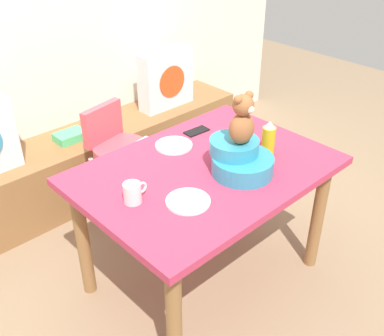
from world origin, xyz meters
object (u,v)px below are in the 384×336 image
pillow_floral_right (166,79)px  dining_table (205,185)px  teddy_bear (242,120)px  ketchup_bottle (268,139)px  infant_seat_teal (240,159)px  dinner_plate_near (174,145)px  cell_phone (197,131)px  coffee_mug (133,193)px  book_stack (70,136)px  dinner_plate_far (188,201)px  highchair (119,150)px

pillow_floral_right → dining_table: (-0.74, -1.18, -0.05)m
teddy_bear → ketchup_bottle: teddy_bear is taller
infant_seat_teal → dinner_plate_near: 0.42m
cell_phone → coffee_mug: bearing=117.2°
infant_seat_teal → cell_phone: size_ratio=2.29×
book_stack → cell_phone: size_ratio=1.39×
dinner_plate_far → infant_seat_teal: bearing=2.9°
book_stack → dinner_plate_near: dinner_plate_near is taller
infant_seat_teal → cell_phone: 0.47m
pillow_floral_right → infant_seat_teal: size_ratio=1.33×
pillow_floral_right → cell_phone: 1.01m
highchair → infant_seat_teal: bearing=-84.3°
dining_table → cell_phone: bearing=53.1°
infant_seat_teal → ketchup_bottle: bearing=4.3°
infant_seat_teal → dinner_plate_far: 0.36m
book_stack → teddy_bear: teddy_bear is taller
dinner_plate_far → book_stack: bearing=82.9°
book_stack → coffee_mug: 1.27m
book_stack → coffee_mug: size_ratio=1.67×
coffee_mug → cell_phone: size_ratio=0.83×
dinner_plate_near → cell_phone: size_ratio=1.39×
cell_phone → dinner_plate_near: bearing=104.2°
highchair → dinner_plate_far: (-0.27, -0.92, 0.22)m
highchair → dinner_plate_near: size_ratio=3.95×
dinner_plate_far → cell_phone: 0.68m
pillow_floral_right → book_stack: bearing=178.6°
teddy_bear → dinner_plate_far: 0.45m
book_stack → cell_phone: 0.99m
coffee_mug → teddy_bear: bearing=-16.2°
highchair → coffee_mug: (-0.44, -0.75, 0.27)m
pillow_floral_right → cell_phone: bearing=-120.5°
infant_seat_teal → teddy_bear: 0.21m
dining_table → teddy_bear: 0.42m
book_stack → highchair: (0.10, -0.44, 0.03)m
highchair → coffee_mug: size_ratio=6.58×
dining_table → dinner_plate_near: 0.29m
dinner_plate_near → dinner_plate_far: (-0.29, -0.43, 0.00)m
infant_seat_teal → coffee_mug: (-0.53, 0.15, -0.02)m
book_stack → pillow_floral_right: bearing=-1.4°
pillow_floral_right → cell_phone: (-0.51, -0.87, 0.06)m
book_stack → ketchup_bottle: size_ratio=1.08×
dinner_plate_far → cell_phone: (0.50, 0.46, -0.00)m
book_stack → ketchup_bottle: ketchup_bottle is taller
pillow_floral_right → teddy_bear: (-0.65, -1.32, 0.34)m
teddy_bear → pillow_floral_right: bearing=63.7°
coffee_mug → dinner_plate_near: (0.46, 0.25, -0.04)m
book_stack → dinner_plate_near: size_ratio=1.00×
coffee_mug → cell_phone: coffee_mug is taller
pillow_floral_right → dinner_plate_near: (-0.72, -0.91, 0.07)m
ketchup_bottle → infant_seat_teal: bearing=-175.7°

